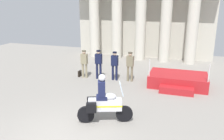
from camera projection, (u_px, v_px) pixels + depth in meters
The scene contains 9 objects.
ground_plane at pixel (63, 135), 8.07m from camera, with size 28.93×28.93×0.00m, color gray.
colonnade_backdrop at pixel (142, 19), 17.99m from camera, with size 10.79×1.65×5.68m.
reviewing_stand at pixel (178, 81), 12.60m from camera, with size 3.01×2.41×1.56m.
officer_in_row_0 at pixel (84, 62), 13.83m from camera, with size 0.39×0.24×1.65m.
officer_in_row_1 at pixel (99, 62), 13.59m from camera, with size 0.39×0.24×1.70m.
officer_in_row_2 at pixel (115, 64), 13.39m from camera, with size 0.39×0.24×1.67m.
officer_in_row_3 at pixel (130, 64), 13.17m from camera, with size 0.39×0.24×1.69m.
motorcycle_with_rider at pixel (103, 103), 8.73m from camera, with size 2.00×0.98×1.90m.
briefcase_on_ground at pixel (80, 74), 14.25m from camera, with size 0.10×0.32×0.36m, color black.
Camera 1 is at (3.79, -6.24, 4.44)m, focal length 37.79 mm.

